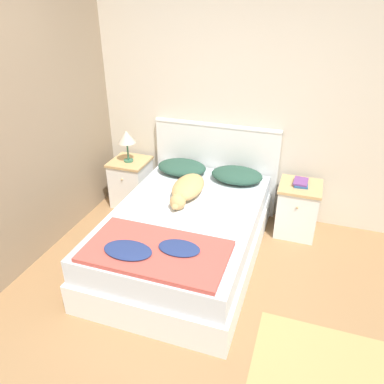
{
  "coord_description": "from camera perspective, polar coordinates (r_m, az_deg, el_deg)",
  "views": [
    {
      "loc": [
        0.93,
        -1.78,
        2.34
      ],
      "look_at": [
        -0.09,
        1.22,
        0.63
      ],
      "focal_mm": 35.0,
      "sensor_mm": 36.0,
      "label": 1
    }
  ],
  "objects": [
    {
      "name": "ground_plane",
      "position": [
        3.09,
        -6.15,
        -21.13
      ],
      "size": [
        16.0,
        16.0,
        0.0
      ],
      "primitive_type": "plane",
      "color": "#997047"
    },
    {
      "name": "wall_back",
      "position": [
        4.16,
        5.35,
        13.45
      ],
      "size": [
        9.0,
        0.06,
        2.55
      ],
      "color": "beige",
      "rests_on": "ground_plane"
    },
    {
      "name": "wall_side_left",
      "position": [
        3.87,
        -21.18,
        10.55
      ],
      "size": [
        0.06,
        3.1,
        2.55
      ],
      "color": "gray",
      "rests_on": "ground_plane"
    },
    {
      "name": "bed",
      "position": [
        3.63,
        -1.05,
        -6.58
      ],
      "size": [
        1.36,
        2.05,
        0.53
      ],
      "color": "white",
      "rests_on": "ground_plane"
    },
    {
      "name": "headboard",
      "position": [
        4.36,
        3.57,
        4.07
      ],
      "size": [
        1.44,
        0.06,
        1.05
      ],
      "color": "white",
      "rests_on": "ground_plane"
    },
    {
      "name": "nightstand_left",
      "position": [
        4.6,
        -9.23,
        1.52
      ],
      "size": [
        0.43,
        0.45,
        0.57
      ],
      "color": "white",
      "rests_on": "ground_plane"
    },
    {
      "name": "nightstand_right",
      "position": [
        4.14,
        15.75,
        -2.49
      ],
      "size": [
        0.43,
        0.45,
        0.57
      ],
      "color": "white",
      "rests_on": "ground_plane"
    },
    {
      "name": "pillow_left",
      "position": [
        4.19,
        -1.56,
        3.8
      ],
      "size": [
        0.55,
        0.4,
        0.14
      ],
      "color": "#284C3D",
      "rests_on": "bed"
    },
    {
      "name": "pillow_right",
      "position": [
        4.04,
        6.85,
        2.57
      ],
      "size": [
        0.55,
        0.4,
        0.14
      ],
      "color": "#284C3D",
      "rests_on": "bed"
    },
    {
      "name": "quilt",
      "position": [
        2.96,
        -5.67,
        -8.92
      ],
      "size": [
        1.12,
        0.62,
        0.07
      ],
      "color": "#BC4C42",
      "rests_on": "bed"
    },
    {
      "name": "dog",
      "position": [
        3.71,
        -0.73,
        0.53
      ],
      "size": [
        0.29,
        0.75,
        0.17
      ],
      "color": "tan",
      "rests_on": "bed"
    },
    {
      "name": "book_stack",
      "position": [
        4.02,
        16.26,
        1.39
      ],
      "size": [
        0.15,
        0.22,
        0.04
      ],
      "color": "#285689",
      "rests_on": "nightstand_right"
    },
    {
      "name": "table_lamp",
      "position": [
        4.36,
        -9.94,
        8.12
      ],
      "size": [
        0.2,
        0.2,
        0.37
      ],
      "color": "#336B4C",
      "rests_on": "nightstand_left"
    },
    {
      "name": "rug",
      "position": [
        3.09,
        21.73,
        -23.72
      ],
      "size": [
        1.22,
        0.7,
        0.0
      ],
      "color": "tan",
      "rests_on": "ground_plane"
    }
  ]
}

